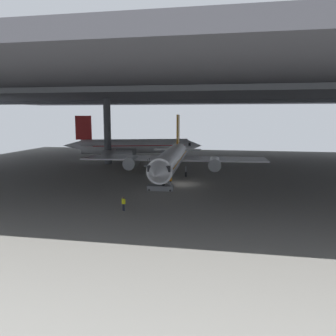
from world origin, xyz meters
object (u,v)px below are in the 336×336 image
(boarding_stairs, at_px, (160,185))
(crew_worker_by_stairs, at_px, (171,181))
(crew_worker_near_nose, at_px, (124,203))
(baggage_tug, at_px, (153,168))
(airplane_main, at_px, (171,159))
(airplane_distant, at_px, (133,146))

(boarding_stairs, height_order, crew_worker_by_stairs, boarding_stairs)
(crew_worker_near_nose, distance_m, baggage_tug, 28.08)
(airplane_main, bearing_deg, airplane_distant, 120.66)
(boarding_stairs, distance_m, airplane_distant, 34.62)
(baggage_tug, bearing_deg, airplane_distant, 119.09)
(crew_worker_near_nose, height_order, baggage_tug, crew_worker_near_nose)
(crew_worker_by_stairs, xyz_separation_m, airplane_distant, (-14.42, 29.03, 2.34))
(airplane_main, relative_size, airplane_distant, 1.05)
(baggage_tug, bearing_deg, boarding_stairs, -73.44)
(crew_worker_near_nose, bearing_deg, baggage_tug, 96.65)
(airplane_distant, bearing_deg, airplane_main, -59.34)
(baggage_tug, bearing_deg, crew_worker_by_stairs, -66.68)
(boarding_stairs, bearing_deg, crew_worker_near_nose, -98.59)
(airplane_main, height_order, airplane_distant, airplane_main)
(crew_worker_near_nose, relative_size, crew_worker_by_stairs, 0.98)
(crew_worker_near_nose, xyz_separation_m, baggage_tug, (-3.25, 27.88, -0.36))
(boarding_stairs, relative_size, baggage_tug, 1.91)
(crew_worker_near_nose, bearing_deg, crew_worker_by_stairs, 79.04)
(boarding_stairs, distance_m, baggage_tug, 17.37)
(airplane_main, xyz_separation_m, baggage_tug, (-4.88, 7.30, -2.77))
(crew_worker_by_stairs, xyz_separation_m, baggage_tug, (-5.97, 13.85, -0.39))
(airplane_main, distance_m, baggage_tug, 9.21)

